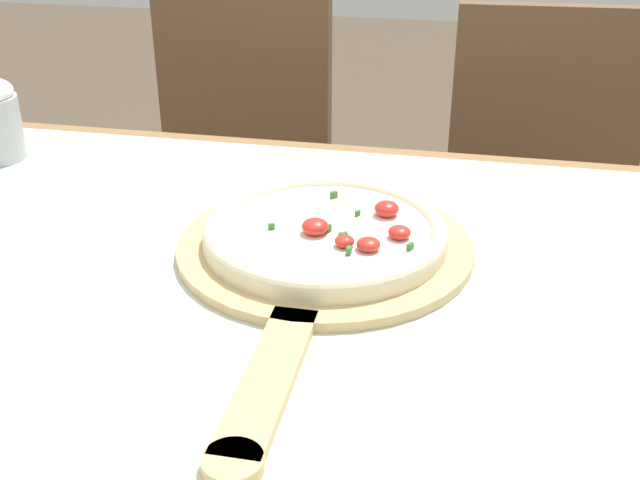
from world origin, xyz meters
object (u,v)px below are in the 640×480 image
chair_left (233,181)px  chair_right (541,206)px  pizza_peel (321,257)px  pizza (326,232)px

chair_left → chair_right: size_ratio=1.00×
pizza_peel → pizza: bearing=88.3°
chair_left → chair_right: 0.64m
pizza → chair_right: (0.30, 0.70, -0.25)m
pizza → chair_left: (-0.34, 0.70, -0.25)m
chair_left → pizza: bearing=-61.4°
pizza → chair_right: bearing=66.6°
pizza → chair_left: chair_left is taller
pizza → pizza_peel: bearing=-91.7°
pizza → chair_left: size_ratio=0.32×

